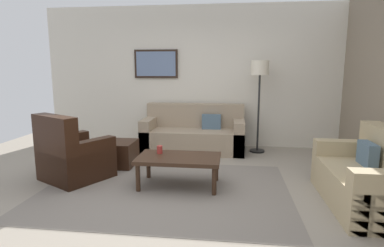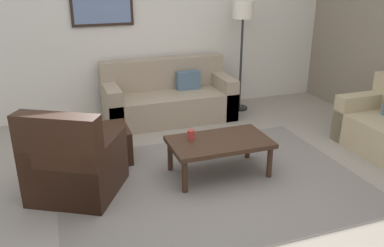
# 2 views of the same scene
# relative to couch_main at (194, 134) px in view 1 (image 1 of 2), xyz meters

# --- Properties ---
(ground_plane) EXTENTS (8.00, 8.00, 0.00)m
(ground_plane) POSITION_rel_couch_main_xyz_m (-0.13, -2.12, -0.30)
(ground_plane) COLOR gray
(rear_partition) EXTENTS (6.00, 0.12, 2.80)m
(rear_partition) POSITION_rel_couch_main_xyz_m (-0.13, 0.48, 1.10)
(rear_partition) COLOR silver
(rear_partition) RESTS_ON ground_plane
(area_rug) EXTENTS (3.19, 2.34, 0.01)m
(area_rug) POSITION_rel_couch_main_xyz_m (-0.13, -2.12, -0.30)
(area_rug) COLOR slate
(area_rug) RESTS_ON ground_plane
(couch_main) EXTENTS (1.92, 0.86, 0.88)m
(couch_main) POSITION_rel_couch_main_xyz_m (0.00, 0.00, 0.00)
(couch_main) COLOR gray
(couch_main) RESTS_ON ground_plane
(couch_loveseat) EXTENTS (0.83, 1.51, 0.88)m
(couch_loveseat) POSITION_rel_couch_main_xyz_m (2.35, -2.29, 0.00)
(couch_loveseat) COLOR tan
(couch_loveseat) RESTS_ON ground_plane
(armchair_leather) EXTENTS (1.09, 1.09, 0.95)m
(armchair_leather) POSITION_rel_couch_main_xyz_m (-1.52, -1.90, 0.01)
(armchair_leather) COLOR black
(armchair_leather) RESTS_ON ground_plane
(ottoman) EXTENTS (0.56, 0.56, 0.40)m
(ottoman) POSITION_rel_couch_main_xyz_m (-1.12, -1.18, -0.10)
(ottoman) COLOR black
(ottoman) RESTS_ON ground_plane
(coffee_table) EXTENTS (1.10, 0.64, 0.41)m
(coffee_table) POSITION_rel_couch_main_xyz_m (0.03, -1.95, 0.06)
(coffee_table) COLOR #382316
(coffee_table) RESTS_ON ground_plane
(cup) EXTENTS (0.08, 0.08, 0.11)m
(cup) POSITION_rel_couch_main_xyz_m (-0.26, -1.83, 0.16)
(cup) COLOR #B2332D
(cup) RESTS_ON coffee_table
(lamp_standing) EXTENTS (0.32, 0.32, 1.71)m
(lamp_standing) POSITION_rel_couch_main_xyz_m (1.21, -0.01, 1.11)
(lamp_standing) COLOR black
(lamp_standing) RESTS_ON ground_plane
(framed_artwork) EXTENTS (0.89, 0.04, 0.57)m
(framed_artwork) POSITION_rel_couch_main_xyz_m (-0.83, 0.40, 1.36)
(framed_artwork) COLOR black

